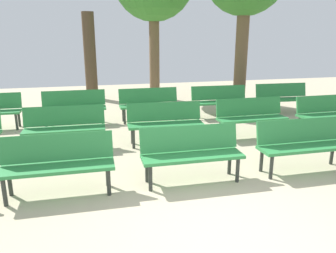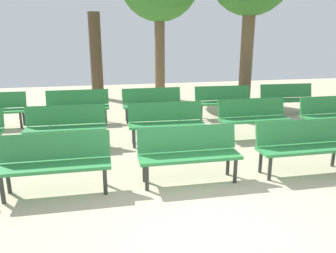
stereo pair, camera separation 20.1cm
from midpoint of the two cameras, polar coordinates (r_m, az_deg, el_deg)
The scene contains 13 objects.
ground_plane at distance 4.07m, azimuth 10.47°, elevation -18.51°, with size 24.90×24.90×0.00m, color #BCAD8E.
bench_r0_c1 at distance 5.07m, azimuth -17.91°, elevation -5.52°, with size 1.61×0.51×0.87m.
bench_r0_c2 at distance 5.21m, azimuth 4.72°, elevation -4.21°, with size 1.61×0.51×0.87m.
bench_r0_c3 at distance 6.02m, azimuth 23.23°, elevation -2.70°, with size 1.60×0.50×0.87m.
bench_r1_c1 at distance 6.99m, azimuth -16.48°, elevation 0.37°, with size 1.61×0.53×0.87m.
bench_r1_c2 at distance 7.01m, azimuth 0.48°, elevation 1.07°, with size 1.62×0.57×0.87m.
bench_r1_c3 at distance 7.70m, azimuth 15.30°, elevation 1.85°, with size 1.60×0.48×0.87m.
bench_r1_c4 at distance 8.68m, azimuth 27.35°, elevation 2.15°, with size 1.60×0.49×0.87m.
bench_r2_c1 at distance 8.89m, azimuth -14.76°, elevation 3.68°, with size 1.60×0.50×0.87m.
bench_r2_c2 at distance 8.92m, azimuth -2.10°, elevation 4.23°, with size 1.60×0.48×0.87m.
bench_r2_c3 at distance 9.42m, azimuth 10.21°, elevation 4.60°, with size 1.62×0.55×0.87m.
bench_r2_c4 at distance 10.31m, azimuth 20.59°, elevation 4.80°, with size 1.62×0.55×0.87m.
tree_1 at distance 12.31m, azimuth -11.93°, elevation 11.84°, with size 0.43×0.43×3.04m.
Camera 2 is at (-1.28, -3.11, 2.27)m, focal length 35.11 mm.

